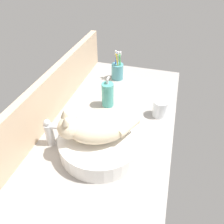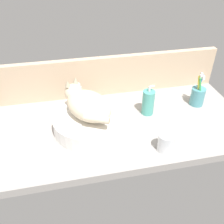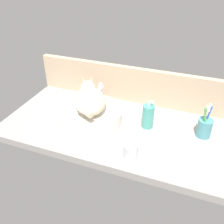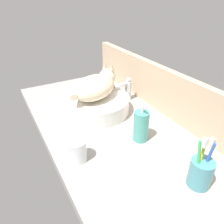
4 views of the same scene
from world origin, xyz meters
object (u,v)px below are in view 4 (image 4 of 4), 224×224
water_glass (77,152)px  toothbrush_cup (201,172)px  sink_basin (95,104)px  cat (96,86)px  soap_dispenser (141,126)px  faucet (127,88)px

water_glass → toothbrush_cup: bearing=44.9°
sink_basin → water_glass: water_glass is taller
cat → toothbrush_cup: 62.11cm
sink_basin → soap_dispenser: 31.90cm
sink_basin → toothbrush_cup: bearing=8.2°
sink_basin → toothbrush_cup: size_ratio=1.86×
sink_basin → soap_dispenser: (31.15, 6.27, 2.82)cm
cat → water_glass: size_ratio=3.52×
cat → water_glass: cat is taller
toothbrush_cup → cat: bearing=-172.9°
faucet → water_glass: faucet is taller
soap_dispenser → toothbrush_cup: (29.19, 2.45, -1.39)cm
cat → toothbrush_cup: bearing=7.1°
faucet → soap_dispenser: bearing=-23.2°
water_glass → soap_dispenser: bearing=87.6°
sink_basin → water_glass: 36.88cm
soap_dispenser → water_glass: size_ratio=1.94×
toothbrush_cup → water_glass: size_ratio=2.19×
faucet → soap_dispenser: (33.95, -14.53, -0.55)cm
sink_basin → water_glass: size_ratio=4.08×
faucet → water_glass: 53.62cm
cat → water_glass: (30.72, -22.63, -9.93)cm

